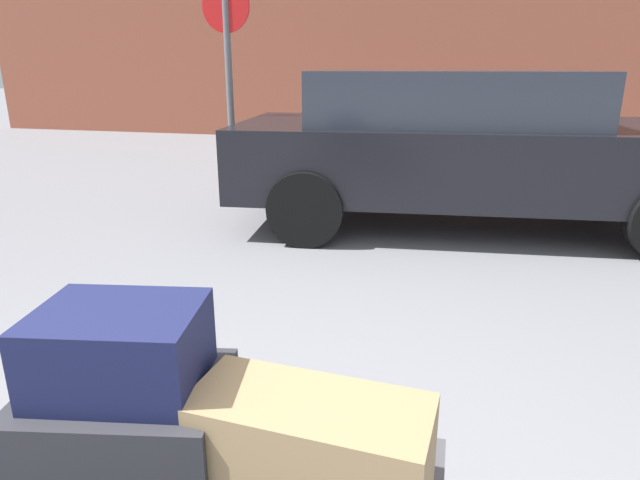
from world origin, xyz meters
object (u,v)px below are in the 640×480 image
object	(u,v)px
duffel_bag_navy_topmost_pile	(120,348)
duffel_bag_tan_front_left	(309,449)
suitcase_charcoal_center	(130,422)
no_parking_sign	(229,71)
parked_car	(465,145)
bollard_kerb_near	(584,142)

from	to	relation	value
duffel_bag_navy_topmost_pile	duffel_bag_tan_front_left	bearing A→B (deg)	-11.51
duffel_bag_tan_front_left	duffel_bag_navy_topmost_pile	world-z (taller)	duffel_bag_navy_topmost_pile
suitcase_charcoal_center	no_parking_sign	distance (m)	4.57
duffel_bag_navy_topmost_pile	parked_car	xyz separation A→B (m)	(0.95, 4.08, 0.05)
duffel_bag_navy_topmost_pile	bollard_kerb_near	bearing A→B (deg)	60.90
duffel_bag_tan_front_left	parked_car	xyz separation A→B (m)	(0.40, 4.09, 0.27)
duffel_bag_navy_topmost_pile	suitcase_charcoal_center	bearing A→B (deg)	0.00
parked_car	no_parking_sign	bearing A→B (deg)	176.24
parked_car	no_parking_sign	world-z (taller)	no_parking_sign
parked_car	no_parking_sign	xyz separation A→B (m)	(-2.38, 0.16, 0.65)
duffel_bag_navy_topmost_pile	bollard_kerb_near	xyz separation A→B (m)	(2.78, 8.03, -0.37)
bollard_kerb_near	parked_car	bearing A→B (deg)	-114.81
suitcase_charcoal_center	no_parking_sign	xyz separation A→B (m)	(-1.43, 4.23, 0.94)
suitcase_charcoal_center	duffel_bag_navy_topmost_pile	size ratio (longest dim) A/B	1.26
duffel_bag_navy_topmost_pile	no_parking_sign	world-z (taller)	no_parking_sign
no_parking_sign	suitcase_charcoal_center	bearing A→B (deg)	-71.29
duffel_bag_tan_front_left	parked_car	distance (m)	4.12
duffel_bag_navy_topmost_pile	no_parking_sign	size ratio (longest dim) A/B	0.20
duffel_bag_tan_front_left	no_parking_sign	size ratio (longest dim) A/B	0.28
suitcase_charcoal_center	duffel_bag_tan_front_left	xyz separation A→B (m)	(0.55, -0.01, 0.02)
duffel_bag_navy_topmost_pile	bollard_kerb_near	world-z (taller)	duffel_bag_navy_topmost_pile
suitcase_charcoal_center	duffel_bag_navy_topmost_pile	world-z (taller)	duffel_bag_navy_topmost_pile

